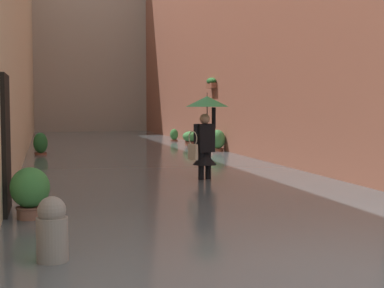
{
  "coord_description": "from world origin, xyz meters",
  "views": [
    {
      "loc": [
        2.63,
        4.48,
        1.77
      ],
      "look_at": [
        -0.23,
        -6.46,
        0.98
      ],
      "focal_mm": 52.79,
      "sensor_mm": 36.0,
      "label": 1
    }
  ],
  "objects_px": {
    "potted_plant_mid_left": "(190,140)",
    "potted_plant_far_left": "(217,142)",
    "person_wading": "(206,125)",
    "potted_plant_mid_right": "(41,146)",
    "potted_plant_near_left": "(174,137)",
    "mooring_bollard": "(52,240)",
    "potted_plant_far_right": "(30,196)"
  },
  "relations": [
    {
      "from": "potted_plant_far_right",
      "to": "potted_plant_mid_left",
      "type": "bearing_deg",
      "value": -113.49
    },
    {
      "from": "person_wading",
      "to": "potted_plant_mid_left",
      "type": "distance_m",
      "value": 9.72
    },
    {
      "from": "potted_plant_mid_left",
      "to": "potted_plant_far_right",
      "type": "bearing_deg",
      "value": 66.51
    },
    {
      "from": "potted_plant_far_right",
      "to": "mooring_bollard",
      "type": "bearing_deg",
      "value": 96.66
    },
    {
      "from": "potted_plant_mid_right",
      "to": "potted_plant_near_left",
      "type": "bearing_deg",
      "value": -135.99
    },
    {
      "from": "potted_plant_near_left",
      "to": "potted_plant_mid_right",
      "type": "bearing_deg",
      "value": 44.01
    },
    {
      "from": "potted_plant_mid_right",
      "to": "potted_plant_near_left",
      "type": "height_order",
      "value": "potted_plant_mid_right"
    },
    {
      "from": "potted_plant_far_left",
      "to": "mooring_bollard",
      "type": "xyz_separation_m",
      "value": [
        5.52,
        12.27,
        -0.08
      ]
    },
    {
      "from": "potted_plant_far_right",
      "to": "mooring_bollard",
      "type": "xyz_separation_m",
      "value": [
        -0.26,
        2.23,
        -0.1
      ]
    },
    {
      "from": "person_wading",
      "to": "potted_plant_mid_right",
      "type": "height_order",
      "value": "person_wading"
    },
    {
      "from": "potted_plant_mid_left",
      "to": "potted_plant_far_left",
      "type": "height_order",
      "value": "potted_plant_far_left"
    },
    {
      "from": "potted_plant_mid_right",
      "to": "potted_plant_far_right",
      "type": "xyz_separation_m",
      "value": [
        0.08,
        10.08,
        0.05
      ]
    },
    {
      "from": "potted_plant_mid_right",
      "to": "potted_plant_far_left",
      "type": "xyz_separation_m",
      "value": [
        -5.7,
        0.04,
        0.03
      ]
    },
    {
      "from": "potted_plant_mid_right",
      "to": "potted_plant_near_left",
      "type": "xyz_separation_m",
      "value": [
        -5.43,
        -5.24,
        -0.09
      ]
    },
    {
      "from": "potted_plant_mid_right",
      "to": "potted_plant_mid_left",
      "type": "height_order",
      "value": "potted_plant_mid_right"
    },
    {
      "from": "potted_plant_mid_left",
      "to": "potted_plant_far_right",
      "type": "height_order",
      "value": "potted_plant_far_right"
    },
    {
      "from": "potted_plant_near_left",
      "to": "potted_plant_far_left",
      "type": "bearing_deg",
      "value": 93.01
    },
    {
      "from": "potted_plant_mid_right",
      "to": "person_wading",
      "type": "bearing_deg",
      "value": 116.41
    },
    {
      "from": "mooring_bollard",
      "to": "person_wading",
      "type": "bearing_deg",
      "value": -119.77
    },
    {
      "from": "person_wading",
      "to": "potted_plant_mid_left",
      "type": "height_order",
      "value": "person_wading"
    },
    {
      "from": "potted_plant_mid_left",
      "to": "potted_plant_far_left",
      "type": "xyz_separation_m",
      "value": [
        -0.23,
        2.72,
        0.07
      ]
    },
    {
      "from": "potted_plant_mid_left",
      "to": "potted_plant_near_left",
      "type": "bearing_deg",
      "value": -89.01
    },
    {
      "from": "potted_plant_near_left",
      "to": "person_wading",
      "type": "bearing_deg",
      "value": 80.23
    },
    {
      "from": "potted_plant_mid_right",
      "to": "potted_plant_far_left",
      "type": "bearing_deg",
      "value": 179.57
    },
    {
      "from": "potted_plant_far_left",
      "to": "mooring_bollard",
      "type": "distance_m",
      "value": 13.45
    },
    {
      "from": "potted_plant_mid_left",
      "to": "potted_plant_near_left",
      "type": "height_order",
      "value": "potted_plant_mid_left"
    },
    {
      "from": "potted_plant_near_left",
      "to": "mooring_bollard",
      "type": "xyz_separation_m",
      "value": [
        5.24,
        17.56,
        0.04
      ]
    },
    {
      "from": "potted_plant_far_right",
      "to": "potted_plant_far_left",
      "type": "relative_size",
      "value": 0.99
    },
    {
      "from": "potted_plant_near_left",
      "to": "potted_plant_far_left",
      "type": "distance_m",
      "value": 5.29
    },
    {
      "from": "potted_plant_far_right",
      "to": "potted_plant_far_left",
      "type": "xyz_separation_m",
      "value": [
        -5.78,
        -10.04,
        -0.02
      ]
    },
    {
      "from": "person_wading",
      "to": "potted_plant_mid_left",
      "type": "relative_size",
      "value": 2.66
    },
    {
      "from": "person_wading",
      "to": "mooring_bollard",
      "type": "height_order",
      "value": "person_wading"
    }
  ]
}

